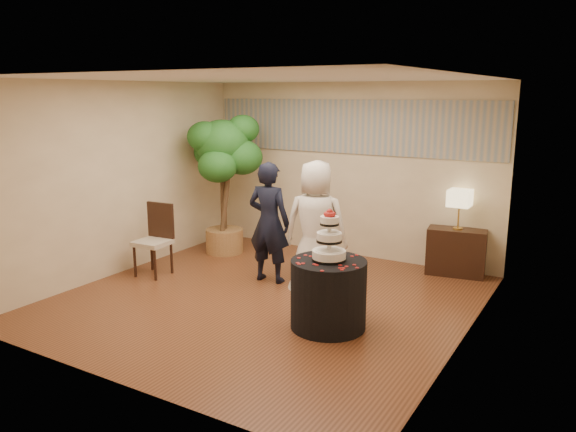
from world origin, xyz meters
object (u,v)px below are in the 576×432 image
Objects in this scene: cake_table at (328,294)px; ficus_tree at (223,184)px; bride at (316,225)px; side_chair at (152,240)px; console at (456,252)px; groom at (269,222)px; wedding_cake at (329,235)px; table_lamp at (459,210)px.

cake_table is 3.53m from ficus_tree.
ficus_tree is at bearing 146.87° from cake_table.
side_chair is (-2.30, -0.74, -0.36)m from bride.
ficus_tree is (-3.65, -0.77, 0.82)m from console.
wedding_cake is at bearing 140.19° from groom.
console is (0.76, 2.66, -0.05)m from cake_table.
groom is 1.99× the size of cake_table.
table_lamp is (2.22, 1.62, 0.13)m from groom.
cake_table is at bearing -33.13° from ficus_tree.
ficus_tree reaches higher than groom.
ficus_tree is at bearing 146.87° from wedding_cake.
wedding_cake is at bearing -10.96° from side_chair.
side_chair is at bearing -149.15° from table_lamp.
bride is 1.44m from cake_table.
console is at bearing 74.00° from cake_table.
bride is 0.76× the size of ficus_tree.
ficus_tree reaches higher than table_lamp.
side_chair is (-3.82, -2.28, -0.46)m from table_lamp.
console is at bearing 26.94° from side_chair.
ficus_tree is at bearing -33.88° from bride.
groom reaches higher than table_lamp.
bride reaches higher than groom.
table_lamp is (1.52, 1.54, 0.10)m from bride.
wedding_cake is 1.02× the size of table_lamp.
groom is 1.76m from side_chair.
groom is 0.70m from bride.
table_lamp is (0.00, 0.00, 0.64)m from console.
bride is 1.68× the size of side_chair.
table_lamp is at bearing 74.00° from wedding_cake.
console is 3.82m from ficus_tree.
wedding_cake is 2.86m from console.
cake_table is (0.76, -1.12, -0.48)m from bride.
side_chair is at bearing 3.79° from bride.
ficus_tree is (-2.89, 1.89, 0.77)m from cake_table.
wedding_cake is (1.45, -1.03, 0.24)m from groom.
ficus_tree is at bearing -168.05° from table_lamp.
ficus_tree is at bearing -35.08° from groom.
console is (2.22, 1.62, -0.51)m from groom.
side_chair is (-3.06, 0.38, 0.13)m from cake_table.
console is 4.45m from side_chair.
groom reaches higher than side_chair.
cake_table is 0.37× the size of ficus_tree.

